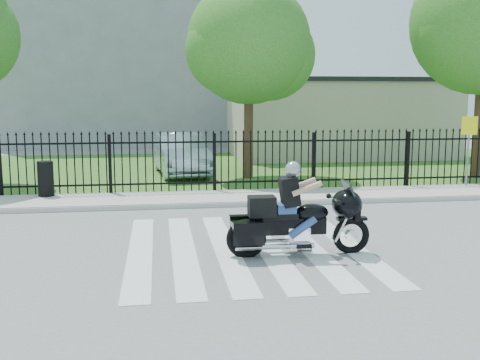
{
  "coord_description": "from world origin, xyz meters",
  "views": [
    {
      "loc": [
        -1.63,
        -10.29,
        2.87
      ],
      "look_at": [
        0.18,
        2.07,
        1.0
      ],
      "focal_mm": 42.0,
      "sensor_mm": 36.0,
      "label": 1
    }
  ],
  "objects": [
    {
      "name": "traffic_sign",
      "position": [
        7.81,
        5.69,
        1.65
      ],
      "size": [
        0.46,
        0.17,
        2.14
      ],
      "rotation": [
        0.0,
        0.0,
        -0.29
      ],
      "color": "gray",
      "rests_on": "sidewalk"
    },
    {
      "name": "parked_car",
      "position": [
        -0.81,
        10.14,
        0.78
      ],
      "size": [
        2.09,
        4.74,
        1.51
      ],
      "primitive_type": "imported",
      "rotation": [
        0.0,
        0.0,
        0.11
      ],
      "color": "#93AABA",
      "rests_on": "grass_strip"
    },
    {
      "name": "ground",
      "position": [
        0.0,
        0.0,
        0.0
      ],
      "size": [
        120.0,
        120.0,
        0.0
      ],
      "primitive_type": "plane",
      "color": "slate",
      "rests_on": "ground"
    },
    {
      "name": "building_low_roof",
      "position": [
        7.0,
        16.0,
        3.6
      ],
      "size": [
        10.2,
        6.2,
        0.2
      ],
      "primitive_type": "cube",
      "color": "black",
      "rests_on": "building_low"
    },
    {
      "name": "curb",
      "position": [
        0.0,
        4.0,
        0.06
      ],
      "size": [
        40.0,
        0.12,
        0.12
      ],
      "primitive_type": "cube",
      "color": "#ADAAA3",
      "rests_on": "ground"
    },
    {
      "name": "building_tall",
      "position": [
        -3.0,
        26.0,
        6.0
      ],
      "size": [
        15.0,
        10.0,
        12.0
      ],
      "primitive_type": "cube",
      "color": "#92959A",
      "rests_on": "ground"
    },
    {
      "name": "iron_fence",
      "position": [
        0.0,
        6.0,
        0.9
      ],
      "size": [
        26.0,
        0.04,
        1.8
      ],
      "color": "black",
      "rests_on": "ground"
    },
    {
      "name": "motorcycle_rider",
      "position": [
        0.8,
        -0.61,
        0.72
      ],
      "size": [
        2.66,
        0.81,
        1.76
      ],
      "rotation": [
        0.0,
        0.0,
        -0.03
      ],
      "color": "black",
      "rests_on": "ground"
    },
    {
      "name": "building_low",
      "position": [
        7.0,
        16.0,
        1.75
      ],
      "size": [
        10.0,
        6.0,
        3.5
      ],
      "primitive_type": "cube",
      "color": "#B3AD95",
      "rests_on": "ground"
    },
    {
      "name": "tree_mid",
      "position": [
        1.5,
        9.0,
        4.67
      ],
      "size": [
        4.2,
        4.2,
        6.78
      ],
      "color": "#382316",
      "rests_on": "ground"
    },
    {
      "name": "litter_bin",
      "position": [
        -4.73,
        5.7,
        0.61
      ],
      "size": [
        0.52,
        0.52,
        0.97
      ],
      "primitive_type": "cylinder",
      "rotation": [
        0.0,
        0.0,
        0.25
      ],
      "color": "black",
      "rests_on": "sidewalk"
    },
    {
      "name": "sidewalk",
      "position": [
        0.0,
        5.0,
        0.06
      ],
      "size": [
        40.0,
        2.0,
        0.12
      ],
      "primitive_type": "cube",
      "color": "#ADAAA3",
      "rests_on": "ground"
    },
    {
      "name": "grass_strip",
      "position": [
        0.0,
        12.0,
        0.01
      ],
      "size": [
        40.0,
        12.0,
        0.02
      ],
      "primitive_type": "cube",
      "color": "#2B5E20",
      "rests_on": "ground"
    },
    {
      "name": "crosswalk",
      "position": [
        0.0,
        0.0,
        0.01
      ],
      "size": [
        5.0,
        5.5,
        0.01
      ],
      "primitive_type": null,
      "color": "silver",
      "rests_on": "ground"
    }
  ]
}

